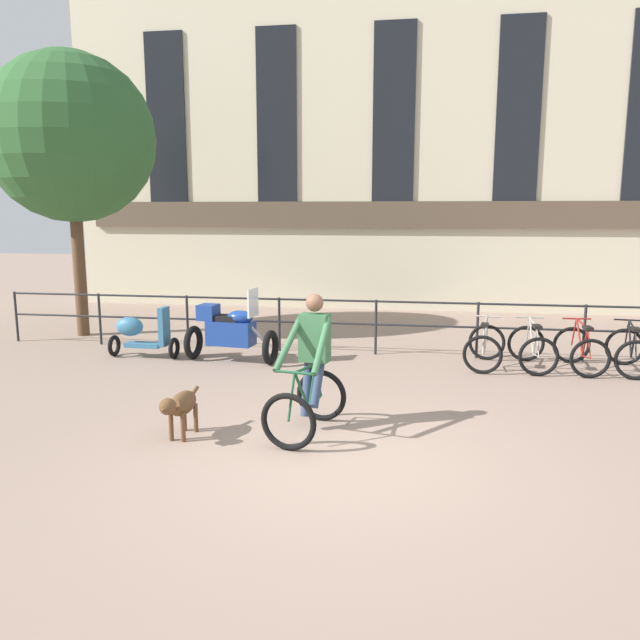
{
  "coord_description": "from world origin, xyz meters",
  "views": [
    {
      "loc": [
        0.82,
        -6.43,
        2.7
      ],
      "look_at": [
        -0.69,
        2.86,
        1.05
      ],
      "focal_mm": 35.0,
      "sensor_mm": 36.0,
      "label": 1
    }
  ],
  "objects_px": {
    "parked_bicycle_near_lamp": "(485,347)",
    "parked_scooter": "(141,333)",
    "parked_bicycle_mid_left": "(532,348)",
    "parked_bicycle_far_end": "(630,352)",
    "parked_bicycle_mid_right": "(581,350)",
    "cyclist_with_bike": "(310,371)",
    "parked_motorcycle": "(230,331)",
    "dog": "(180,405)"
  },
  "relations": [
    {
      "from": "cyclist_with_bike",
      "to": "parked_bicycle_mid_right",
      "type": "distance_m",
      "value": 5.48
    },
    {
      "from": "dog",
      "to": "parked_scooter",
      "type": "distance_m",
      "value": 4.51
    },
    {
      "from": "dog",
      "to": "parked_bicycle_mid_left",
      "type": "relative_size",
      "value": 0.84
    },
    {
      "from": "parked_bicycle_mid_right",
      "to": "parked_scooter",
      "type": "bearing_deg",
      "value": -1.1
    },
    {
      "from": "parked_bicycle_mid_left",
      "to": "parked_bicycle_far_end",
      "type": "bearing_deg",
      "value": 177.93
    },
    {
      "from": "parked_bicycle_near_lamp",
      "to": "dog",
      "type": "bearing_deg",
      "value": 56.0
    },
    {
      "from": "cyclist_with_bike",
      "to": "dog",
      "type": "height_order",
      "value": "cyclist_with_bike"
    },
    {
      "from": "parked_bicycle_near_lamp",
      "to": "parked_bicycle_mid_right",
      "type": "relative_size",
      "value": 1.05
    },
    {
      "from": "parked_bicycle_mid_left",
      "to": "parked_motorcycle",
      "type": "bearing_deg",
      "value": 1.73
    },
    {
      "from": "parked_bicycle_near_lamp",
      "to": "parked_motorcycle",
      "type": "bearing_deg",
      "value": 13.75
    },
    {
      "from": "dog",
      "to": "parked_bicycle_mid_right",
      "type": "bearing_deg",
      "value": 41.73
    },
    {
      "from": "cyclist_with_bike",
      "to": "dog",
      "type": "xyz_separation_m",
      "value": [
        -1.49,
        -0.5,
        -0.35
      ]
    },
    {
      "from": "cyclist_with_bike",
      "to": "parked_bicycle_far_end",
      "type": "xyz_separation_m",
      "value": [
        4.84,
        3.68,
        -0.41
      ]
    },
    {
      "from": "parked_bicycle_mid_left",
      "to": "parked_bicycle_far_end",
      "type": "height_order",
      "value": "same"
    },
    {
      "from": "parked_bicycle_mid_right",
      "to": "parked_bicycle_far_end",
      "type": "bearing_deg",
      "value": 176.7
    },
    {
      "from": "parked_bicycle_mid_left",
      "to": "parked_bicycle_far_end",
      "type": "relative_size",
      "value": 0.96
    },
    {
      "from": "parked_bicycle_near_lamp",
      "to": "parked_scooter",
      "type": "height_order",
      "value": "parked_scooter"
    },
    {
      "from": "cyclist_with_bike",
      "to": "parked_bicycle_near_lamp",
      "type": "xyz_separation_m",
      "value": [
        2.45,
        3.68,
        -0.41
      ]
    },
    {
      "from": "cyclist_with_bike",
      "to": "parked_motorcycle",
      "type": "xyz_separation_m",
      "value": [
        -2.06,
        3.33,
        -0.2
      ]
    },
    {
      "from": "parked_bicycle_mid_left",
      "to": "parked_bicycle_mid_right",
      "type": "height_order",
      "value": "same"
    },
    {
      "from": "parked_bicycle_far_end",
      "to": "parked_scooter",
      "type": "height_order",
      "value": "parked_scooter"
    },
    {
      "from": "parked_scooter",
      "to": "dog",
      "type": "bearing_deg",
      "value": -147.82
    },
    {
      "from": "dog",
      "to": "parked_bicycle_near_lamp",
      "type": "height_order",
      "value": "parked_bicycle_near_lamp"
    },
    {
      "from": "parked_motorcycle",
      "to": "parked_bicycle_near_lamp",
      "type": "bearing_deg",
      "value": -78.12
    },
    {
      "from": "cyclist_with_bike",
      "to": "parked_bicycle_near_lamp",
      "type": "distance_m",
      "value": 4.44
    },
    {
      "from": "parked_bicycle_near_lamp",
      "to": "parked_bicycle_far_end",
      "type": "distance_m",
      "value": 2.39
    },
    {
      "from": "parked_bicycle_mid_left",
      "to": "parked_bicycle_near_lamp",
      "type": "bearing_deg",
      "value": -2.07
    },
    {
      "from": "parked_motorcycle",
      "to": "parked_scooter",
      "type": "relative_size",
      "value": 1.32
    },
    {
      "from": "dog",
      "to": "parked_bicycle_mid_left",
      "type": "distance_m",
      "value": 6.31
    },
    {
      "from": "dog",
      "to": "parked_bicycle_mid_left",
      "type": "height_order",
      "value": "parked_bicycle_mid_left"
    },
    {
      "from": "dog",
      "to": "parked_bicycle_far_end",
      "type": "bearing_deg",
      "value": 38.1
    },
    {
      "from": "parked_bicycle_mid_left",
      "to": "parked_scooter",
      "type": "relative_size",
      "value": 0.88
    },
    {
      "from": "cyclist_with_bike",
      "to": "parked_bicycle_mid_left",
      "type": "distance_m",
      "value": 4.92
    },
    {
      "from": "cyclist_with_bike",
      "to": "parked_bicycle_far_end",
      "type": "bearing_deg",
      "value": 48.02
    },
    {
      "from": "parked_bicycle_mid_right",
      "to": "parked_bicycle_far_end",
      "type": "height_order",
      "value": "same"
    },
    {
      "from": "parked_bicycle_mid_left",
      "to": "parked_bicycle_mid_right",
      "type": "distance_m",
      "value": 0.8
    },
    {
      "from": "parked_bicycle_near_lamp",
      "to": "parked_bicycle_mid_right",
      "type": "bearing_deg",
      "value": -170.73
    },
    {
      "from": "cyclist_with_bike",
      "to": "parked_bicycle_near_lamp",
      "type": "height_order",
      "value": "cyclist_with_bike"
    },
    {
      "from": "parked_bicycle_mid_right",
      "to": "parked_bicycle_far_end",
      "type": "xyz_separation_m",
      "value": [
        0.8,
        0.0,
        -0.0
      ]
    },
    {
      "from": "parked_bicycle_near_lamp",
      "to": "parked_bicycle_mid_left",
      "type": "bearing_deg",
      "value": -170.73
    },
    {
      "from": "dog",
      "to": "cyclist_with_bike",
      "type": "bearing_deg",
      "value": 23.27
    },
    {
      "from": "parked_bicycle_far_end",
      "to": "dog",
      "type": "bearing_deg",
      "value": 40.9
    }
  ]
}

